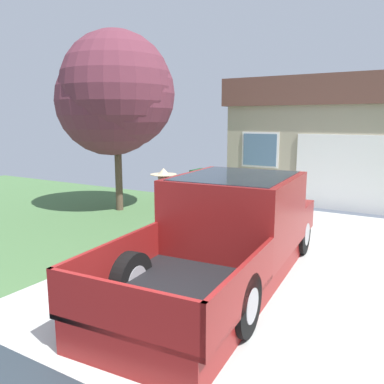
# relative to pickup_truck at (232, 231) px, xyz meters

# --- Properties ---
(pickup_truck) EXTENTS (2.38, 5.49, 1.68)m
(pickup_truck) POSITION_rel_pickup_truck_xyz_m (0.00, 0.00, 0.00)
(pickup_truck) COLOR maroon
(pickup_truck) RESTS_ON ground
(person_with_hat) EXTENTS (0.52, 0.52, 1.68)m
(person_with_hat) POSITION_rel_pickup_truck_xyz_m (-1.65, 0.37, 0.24)
(person_with_hat) COLOR navy
(person_with_hat) RESTS_ON ground
(handbag) EXTENTS (0.31, 0.20, 0.37)m
(handbag) POSITION_rel_pickup_truck_xyz_m (-1.73, 0.08, -0.65)
(handbag) COLOR #B24C56
(handbag) RESTS_ON ground
(house_with_garage) EXTENTS (8.78, 6.82, 3.89)m
(house_with_garage) POSITION_rel_pickup_truck_xyz_m (1.18, 9.31, 1.21)
(house_with_garage) COLOR tan
(house_with_garage) RESTS_ON ground
(front_yard_tree) EXTENTS (3.31, 3.24, 5.00)m
(front_yard_tree) POSITION_rel_pickup_truck_xyz_m (-4.90, 2.73, 2.54)
(front_yard_tree) COLOR brown
(front_yard_tree) RESTS_ON ground
(wheeled_trash_bin) EXTENTS (0.60, 0.72, 1.07)m
(wheeled_trash_bin) POSITION_rel_pickup_truck_xyz_m (-3.26, 4.81, -0.18)
(wheeled_trash_bin) COLOR #286B38
(wheeled_trash_bin) RESTS_ON ground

